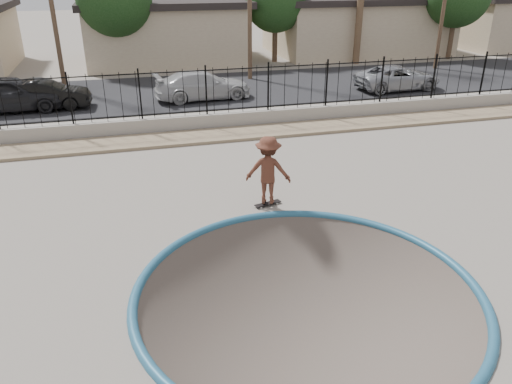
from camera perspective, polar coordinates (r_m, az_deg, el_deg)
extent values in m
cube|color=#6E675C|center=(22.05, -6.20, 5.75)|extent=(120.00, 120.00, 2.20)
torus|color=#245977|center=(10.20, 5.91, -11.32)|extent=(7.04, 7.04, 0.20)
cube|color=#9D8867|center=(19.07, -4.96, 6.44)|extent=(42.00, 1.60, 0.11)
cube|color=gray|center=(20.03, -5.57, 8.04)|extent=(42.00, 0.45, 0.60)
cube|color=black|center=(19.92, -5.62, 9.20)|extent=(40.00, 0.04, 0.03)
cube|color=black|center=(19.56, -5.82, 13.66)|extent=(40.00, 0.04, 0.04)
cube|color=black|center=(26.52, -8.13, 11.37)|extent=(90.00, 8.00, 0.04)
cube|color=tan|center=(35.55, -10.47, 17.37)|extent=(10.00, 8.00, 3.50)
cube|color=black|center=(35.37, -10.72, 20.50)|extent=(10.60, 8.60, 0.40)
cube|color=tan|center=(39.34, 11.32, 17.96)|extent=(12.00, 8.00, 3.50)
cylinder|color=#473323|center=(31.97, -15.34, 15.71)|extent=(0.34, 0.34, 3.00)
cylinder|color=#473323|center=(34.50, 2.16, 16.90)|extent=(0.34, 0.34, 2.75)
sphere|color=#143311|center=(34.26, 2.23, 21.01)|extent=(3.96, 3.96, 3.96)
cylinder|color=#473323|center=(38.08, 21.42, 16.23)|extent=(0.34, 0.34, 3.00)
imported|color=brown|center=(13.17, 1.39, 2.10)|extent=(1.37, 1.09, 1.85)
cube|color=black|center=(13.52, 1.36, -1.31)|extent=(0.78, 0.38, 0.02)
cylinder|color=silver|center=(13.36, 0.58, -1.79)|extent=(0.06, 0.04, 0.05)
cylinder|color=silver|center=(13.47, 0.27, -1.55)|extent=(0.06, 0.04, 0.05)
cylinder|color=silver|center=(13.61, 2.43, -1.30)|extent=(0.06, 0.04, 0.05)
cylinder|color=silver|center=(13.71, 2.12, -1.08)|extent=(0.06, 0.04, 0.05)
imported|color=black|center=(24.68, -26.41, 10.04)|extent=(4.66, 1.94, 1.58)
imported|color=black|center=(24.47, -23.05, 10.19)|extent=(3.99, 1.56, 1.30)
imported|color=#B8B9BA|center=(24.53, -6.09, 12.05)|extent=(4.72, 2.21, 1.33)
imported|color=#919399|center=(27.36, 15.88, 12.46)|extent=(4.53, 2.29, 1.23)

